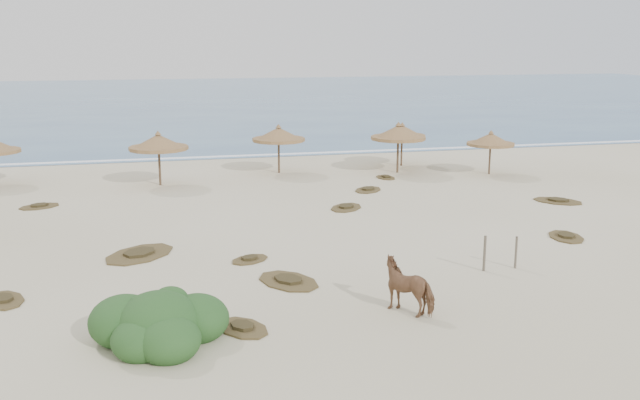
% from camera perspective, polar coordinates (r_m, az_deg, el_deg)
% --- Properties ---
extents(ground, '(160.00, 160.00, 0.00)m').
position_cam_1_polar(ground, '(25.12, 0.63, -5.82)').
color(ground, beige).
rests_on(ground, ground).
extents(ocean, '(200.00, 100.00, 0.01)m').
position_cam_1_polar(ocean, '(98.59, -10.09, 7.95)').
color(ocean, '#2A5280').
rests_on(ocean, ground).
extents(foam_line, '(70.00, 0.60, 0.01)m').
position_cam_1_polar(foam_line, '(50.08, -6.60, 3.51)').
color(foam_line, white).
rests_on(foam_line, ground).
extents(palapa_2, '(3.70, 3.70, 3.06)m').
position_cam_1_polar(palapa_2, '(40.48, -12.81, 4.47)').
color(palapa_2, '#4F3B29').
rests_on(palapa_2, ground).
extents(palapa_3, '(4.23, 4.23, 2.99)m').
position_cam_1_polar(palapa_3, '(43.26, -3.33, 5.21)').
color(palapa_3, '#4F3B29').
rests_on(palapa_3, ground).
extents(palapa_4, '(3.80, 3.80, 3.11)m').
position_cam_1_polar(palapa_4, '(43.54, 6.28, 5.33)').
color(palapa_4, '#4F3B29').
rests_on(palapa_4, ground).
extents(palapa_5, '(3.02, 3.02, 2.81)m').
position_cam_1_polar(palapa_5, '(45.97, 6.58, 5.42)').
color(palapa_5, '#4F3B29').
rests_on(palapa_5, ground).
extents(palapa_6, '(3.67, 3.67, 2.67)m').
position_cam_1_polar(palapa_6, '(44.05, 13.50, 4.69)').
color(palapa_6, '#4F3B29').
rests_on(palapa_6, ground).
extents(horse, '(1.85, 1.99, 1.58)m').
position_cam_1_polar(horse, '(21.64, 7.21, -6.83)').
color(horse, '#8E5F40').
rests_on(horse, ground).
extents(fence_post_near, '(0.12, 0.12, 1.29)m').
position_cam_1_polar(fence_post_near, '(25.75, 13.03, -4.19)').
color(fence_post_near, '#63584A').
rests_on(fence_post_near, ground).
extents(fence_post_far, '(0.09, 0.09, 1.18)m').
position_cam_1_polar(fence_post_far, '(26.35, 15.40, -4.06)').
color(fence_post_far, '#63584A').
rests_on(fence_post_far, ground).
extents(bush, '(3.78, 3.33, 1.69)m').
position_cam_1_polar(bush, '(19.81, -12.72, -9.68)').
color(bush, '#2C5022').
rests_on(bush, ground).
extents(scrub_0, '(1.81, 2.20, 0.16)m').
position_cam_1_polar(scrub_0, '(24.54, -24.03, -7.31)').
color(scrub_0, brown).
rests_on(scrub_0, ground).
extents(scrub_1, '(3.55, 3.64, 0.16)m').
position_cam_1_polar(scrub_1, '(27.93, -14.24, -4.19)').
color(scrub_1, brown).
rests_on(scrub_1, ground).
extents(scrub_2, '(1.86, 1.72, 0.16)m').
position_cam_1_polar(scrub_2, '(26.56, -5.65, -4.73)').
color(scrub_2, brown).
rests_on(scrub_2, ground).
extents(scrub_3, '(2.33, 2.47, 0.16)m').
position_cam_1_polar(scrub_3, '(34.44, 2.10, -0.58)').
color(scrub_3, brown).
rests_on(scrub_3, ground).
extents(scrub_4, '(1.76, 2.29, 0.16)m').
position_cam_1_polar(scrub_4, '(31.10, 19.08, -2.77)').
color(scrub_4, brown).
rests_on(scrub_4, ground).
extents(scrub_5, '(2.84, 2.84, 0.16)m').
position_cam_1_polar(scrub_5, '(37.76, 18.49, -0.05)').
color(scrub_5, brown).
rests_on(scrub_5, ground).
extents(scrub_6, '(2.29, 1.99, 0.16)m').
position_cam_1_polar(scrub_6, '(37.26, -21.54, -0.46)').
color(scrub_6, brown).
rests_on(scrub_6, ground).
extents(scrub_7, '(2.22, 2.34, 0.16)m').
position_cam_1_polar(scrub_7, '(38.54, 3.86, 0.84)').
color(scrub_7, brown).
rests_on(scrub_7, ground).
extents(scrub_9, '(2.61, 2.99, 0.16)m').
position_cam_1_polar(scrub_9, '(24.17, -2.55, -6.47)').
color(scrub_9, brown).
rests_on(scrub_9, ground).
extents(scrub_10, '(1.22, 1.66, 0.16)m').
position_cam_1_polar(scrub_10, '(42.05, 5.28, 1.82)').
color(scrub_10, brown).
rests_on(scrub_10, ground).
extents(scrub_11, '(1.92, 2.19, 0.16)m').
position_cam_1_polar(scrub_11, '(20.55, -6.22, -10.10)').
color(scrub_11, brown).
rests_on(scrub_11, ground).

